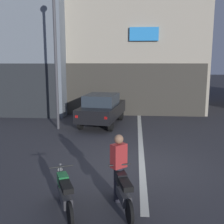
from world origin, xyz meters
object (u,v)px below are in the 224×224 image
Objects in this scene: street_lamp at (55,41)px; motorcycle_green_row_leftmost at (65,193)px; person_by_motorcycles at (119,167)px; motorcycle_black_row_left_mid at (123,191)px; car_black_crossing_near at (102,108)px.

motorcycle_green_row_leftmost is (2.28, -7.63, -3.82)m from street_lamp.
street_lamp is 8.83m from motorcycle_green_row_leftmost.
person_by_motorcycles is at bearing 27.40° from motorcycle_green_row_leftmost.
street_lamp is at bearing 115.78° from motorcycle_black_row_left_mid.
motorcycle_black_row_left_mid is 0.57m from person_by_motorcycles.
motorcycle_green_row_leftmost is (0.19, -8.73, -0.43)m from car_black_crossing_near.
person_by_motorcycles reaches higher than motorcycle_black_row_left_mid.
motorcycle_green_row_leftmost is at bearing -152.60° from person_by_motorcycles.
street_lamp is at bearing 116.24° from person_by_motorcycles.
street_lamp is at bearing -152.21° from car_black_crossing_near.
person_by_motorcycles reaches higher than motorcycle_green_row_leftmost.
street_lamp reaches higher than car_black_crossing_near.
motorcycle_green_row_leftmost is at bearing -73.37° from street_lamp.
car_black_crossing_near is at bearing 91.27° from motorcycle_green_row_leftmost.
street_lamp reaches higher than motorcycle_black_row_left_mid.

